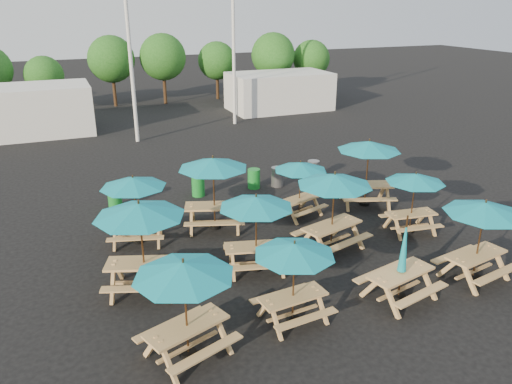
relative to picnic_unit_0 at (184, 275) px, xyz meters
name	(u,v)px	position (x,y,z in m)	size (l,w,h in m)	color
ground	(273,238)	(4.12, 4.60, -2.03)	(120.00, 120.00, 0.00)	black
picnic_unit_0	(184,275)	(0.00, 0.00, 0.00)	(2.77, 2.77, 2.34)	tan
picnic_unit_1	(140,215)	(-0.36, 3.01, 0.18)	(3.01, 3.01, 2.56)	tan
picnic_unit_2	(133,186)	(-0.04, 6.00, -0.09)	(2.55, 2.55, 2.24)	tan
picnic_unit_3	(294,254)	(2.69, 0.29, -0.20)	(2.13, 2.13, 2.12)	tan
picnic_unit_4	(256,206)	(2.82, 2.92, -0.04)	(2.59, 2.59, 2.30)	tan
picnic_unit_5	(213,167)	(2.59, 6.09, 0.17)	(2.97, 2.97, 2.54)	tan
picnic_unit_6	(402,265)	(5.71, 0.10, -1.06)	(2.17, 1.99, 2.37)	tan
picnic_unit_7	(334,184)	(5.50, 3.24, 0.14)	(2.84, 2.84, 2.50)	tan
picnic_unit_8	(300,169)	(5.75, 5.93, -0.25)	(2.39, 2.39, 2.06)	tan
picnic_unit_9	(484,212)	(8.29, 0.13, -0.01)	(2.49, 2.49, 2.33)	tan
picnic_unit_10	(415,181)	(8.59, 3.29, -0.22)	(2.17, 2.17, 2.09)	tan
picnic_unit_11	(369,149)	(8.55, 5.91, 0.17)	(3.00, 3.00, 2.54)	tan
waste_bin_0	(115,197)	(-0.33, 9.30, -1.62)	(0.51, 0.51, 0.82)	#178029
waste_bin_1	(198,186)	(2.93, 9.27, -1.62)	(0.51, 0.51, 0.82)	#178029
waste_bin_2	(254,179)	(5.32, 9.24, -1.62)	(0.51, 0.51, 0.82)	#178029
waste_bin_3	(277,177)	(6.31, 9.08, -1.62)	(0.51, 0.51, 0.82)	gray
waste_bin_4	(313,170)	(8.16, 9.32, -1.62)	(0.51, 0.51, 0.82)	gray
mast_0	(128,28)	(2.12, 18.60, 3.97)	(0.20, 0.20, 12.00)	silver
mast_1	(233,25)	(8.62, 20.60, 3.97)	(0.20, 0.20, 12.00)	silver
event_tent_0	(18,111)	(-3.88, 22.60, -0.63)	(8.00, 4.00, 2.80)	silver
event_tent_1	(279,91)	(13.12, 23.60, -0.73)	(7.00, 4.00, 2.60)	silver
tree_2	(44,75)	(-2.27, 28.25, 0.59)	(2.59, 2.59, 3.93)	#382314
tree_3	(111,59)	(2.37, 29.31, 1.37)	(3.36, 3.36, 5.09)	#382314
tree_4	(163,57)	(6.02, 28.86, 1.42)	(3.41, 3.41, 5.17)	#382314
tree_5	(217,61)	(10.35, 29.27, 0.94)	(2.94, 2.94, 4.45)	#382314
tree_6	(273,55)	(14.36, 27.49, 1.39)	(3.38, 3.38, 5.13)	#382314
tree_7	(311,59)	(17.75, 27.52, 0.96)	(2.95, 2.95, 4.48)	#382314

